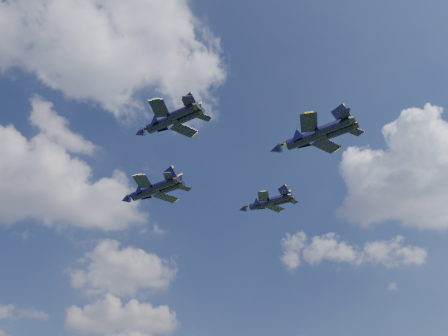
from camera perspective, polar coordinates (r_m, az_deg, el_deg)
The scene contains 4 objects.
jet_lead at distance 100.71m, azimuth -10.31°, elevation -3.18°, with size 14.55×17.16×4.36m.
jet_left at distance 78.81m, azimuth -8.23°, elevation 5.74°, with size 12.28×14.54×3.69m.
jet_right at distance 104.49m, azimuth 4.78°, elevation -4.76°, with size 12.19×13.77×3.55m.
jet_slot at distance 83.28m, azimuth 10.35°, elevation 3.73°, with size 14.24×17.33×4.36m.
Camera 1 is at (-20.46, -70.57, 6.03)m, focal length 35.00 mm.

